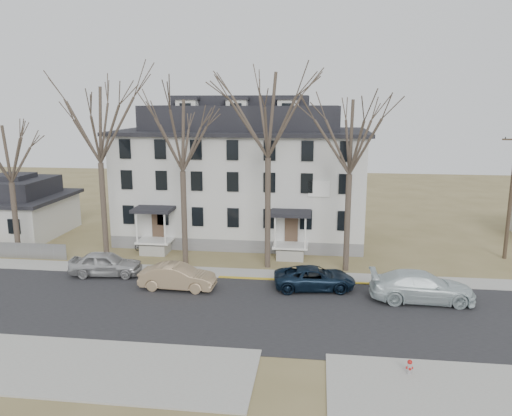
# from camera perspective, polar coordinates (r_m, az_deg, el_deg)

# --- Properties ---
(ground) EXTENTS (120.00, 120.00, 0.00)m
(ground) POSITION_cam_1_polar(r_m,az_deg,el_deg) (26.96, -3.06, -13.30)
(ground) COLOR olive
(ground) RESTS_ON ground
(main_road) EXTENTS (120.00, 10.00, 0.04)m
(main_road) POSITION_cam_1_polar(r_m,az_deg,el_deg) (28.75, -2.34, -11.62)
(main_road) COLOR #27272A
(main_road) RESTS_ON ground
(far_sidewalk) EXTENTS (120.00, 2.00, 0.08)m
(far_sidewalk) POSITION_cam_1_polar(r_m,az_deg,el_deg) (34.27, -0.67, -7.64)
(far_sidewalk) COLOR #A09F97
(far_sidewalk) RESTS_ON ground
(near_sidewalk_right) EXTENTS (14.00, 5.00, 0.08)m
(near_sidewalk_right) POSITION_cam_1_polar(r_m,az_deg,el_deg) (23.44, 26.43, -18.77)
(near_sidewalk_right) COLOR #A09F97
(near_sidewalk_right) RESTS_ON ground
(near_sidewalk_left) EXTENTS (20.00, 5.00, 0.08)m
(near_sidewalk_left) POSITION_cam_1_polar(r_m,az_deg,el_deg) (25.43, -24.05, -16.03)
(near_sidewalk_left) COLOR #A09F97
(near_sidewalk_left) RESTS_ON ground
(yellow_curb) EXTENTS (14.00, 0.25, 0.06)m
(yellow_curb) POSITION_cam_1_polar(r_m,az_deg,el_deg) (33.14, 7.80, -8.45)
(yellow_curb) COLOR gold
(yellow_curb) RESTS_ON ground
(boarding_house) EXTENTS (20.80, 12.36, 12.05)m
(boarding_house) POSITION_cam_1_polar(r_m,az_deg,el_deg) (42.86, -1.53, 3.76)
(boarding_house) COLOR slate
(boarding_house) RESTS_ON ground
(small_house) EXTENTS (8.70, 8.70, 5.00)m
(small_house) POSITION_cam_1_polar(r_m,az_deg,el_deg) (48.80, -25.78, -0.16)
(small_house) COLOR silver
(small_house) RESTS_ON ground
(tree_far_left) EXTENTS (8.40, 8.40, 13.72)m
(tree_far_left) POSITION_cam_1_polar(r_m,az_deg,el_deg) (37.15, -17.62, 9.64)
(tree_far_left) COLOR #473B31
(tree_far_left) RESTS_ON ground
(tree_mid_left) EXTENTS (7.80, 7.80, 12.74)m
(tree_mid_left) POSITION_cam_1_polar(r_m,az_deg,el_deg) (35.12, -8.51, 8.75)
(tree_mid_left) COLOR #473B31
(tree_mid_left) RESTS_ON ground
(tree_center) EXTENTS (9.00, 9.00, 14.70)m
(tree_center) POSITION_cam_1_polar(r_m,az_deg,el_deg) (33.95, 1.41, 11.27)
(tree_center) COLOR #473B31
(tree_center) RESTS_ON ground
(tree_mid_right) EXTENTS (7.80, 7.80, 12.74)m
(tree_mid_right) POSITION_cam_1_polar(r_m,az_deg,el_deg) (33.89, 10.79, 8.56)
(tree_mid_right) COLOR #473B31
(tree_mid_right) RESTS_ON ground
(tree_bungalow) EXTENTS (6.60, 6.60, 10.78)m
(tree_bungalow) POSITION_cam_1_polar(r_m,az_deg,el_deg) (40.68, -26.46, 5.96)
(tree_bungalow) COLOR #473B31
(tree_bungalow) RESTS_ON ground
(utility_pole_far) EXTENTS (2.00, 0.28, 9.50)m
(utility_pole_far) POSITION_cam_1_polar(r_m,az_deg,el_deg) (41.03, 27.13, 1.40)
(utility_pole_far) COLOR #3D3023
(utility_pole_far) RESTS_ON ground
(car_silver) EXTENTS (4.96, 2.41, 1.63)m
(car_silver) POSITION_cam_1_polar(r_m,az_deg,el_deg) (35.32, -16.79, -6.16)
(car_silver) COLOR #B3B3B3
(car_silver) RESTS_ON ground
(car_tan) EXTENTS (4.78, 1.80, 1.56)m
(car_tan) POSITION_cam_1_polar(r_m,az_deg,el_deg) (31.87, -8.95, -7.84)
(car_tan) COLOR tan
(car_tan) RESTS_ON ground
(car_navy) EXTENTS (5.34, 3.01, 1.41)m
(car_navy) POSITION_cam_1_polar(r_m,az_deg,el_deg) (31.72, 6.72, -8.01)
(car_navy) COLOR black
(car_navy) RESTS_ON ground
(car_white) EXTENTS (6.05, 2.53, 1.74)m
(car_white) POSITION_cam_1_polar(r_m,az_deg,el_deg) (31.20, 18.43, -8.59)
(car_white) COLOR silver
(car_white) RESTS_ON ground
(bicycle_left) EXTENTS (1.72, 1.09, 0.85)m
(bicycle_left) POSITION_cam_1_polar(r_m,az_deg,el_deg) (40.03, -12.79, -4.39)
(bicycle_left) COLOR black
(bicycle_left) RESTS_ON ground
(fire_hydrant) EXTENTS (0.30, 0.28, 0.72)m
(fire_hydrant) POSITION_cam_1_polar(r_m,az_deg,el_deg) (23.40, 17.13, -17.02)
(fire_hydrant) COLOR #B7B7BA
(fire_hydrant) RESTS_ON ground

